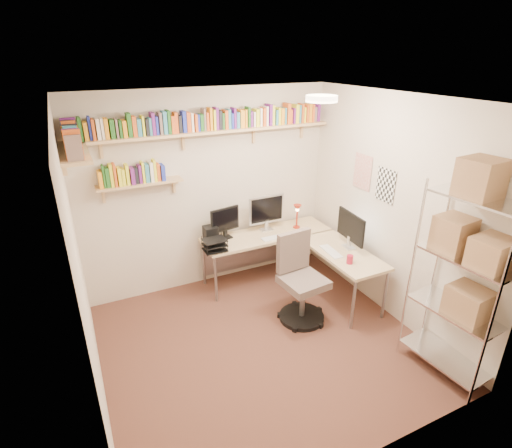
# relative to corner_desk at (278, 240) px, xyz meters

# --- Properties ---
(ground) EXTENTS (3.20, 3.20, 0.00)m
(ground) POSITION_rel_corner_desk_xyz_m (-0.69, -0.96, -0.66)
(ground) COLOR #4E2C21
(ground) RESTS_ON ground
(room_shell) EXTENTS (3.24, 3.04, 2.52)m
(room_shell) POSITION_rel_corner_desk_xyz_m (-0.69, -0.96, 0.89)
(room_shell) COLOR beige
(room_shell) RESTS_ON ground
(wall_shelves) EXTENTS (3.12, 1.09, 0.80)m
(wall_shelves) POSITION_rel_corner_desk_xyz_m (-1.12, 0.33, 1.37)
(wall_shelves) COLOR #D8AF7A
(wall_shelves) RESTS_ON ground
(corner_desk) EXTENTS (1.78, 1.70, 1.15)m
(corner_desk) POSITION_rel_corner_desk_xyz_m (0.00, 0.00, 0.00)
(corner_desk) COLOR #D1C387
(corner_desk) RESTS_ON ground
(office_chair) EXTENTS (0.54, 0.55, 1.03)m
(office_chair) POSITION_rel_corner_desk_xyz_m (-0.09, -0.72, -0.22)
(office_chair) COLOR black
(office_chair) RESTS_ON ground
(wire_rack) EXTENTS (0.47, 0.84, 2.10)m
(wire_rack) POSITION_rel_corner_desk_xyz_m (0.73, -2.07, 0.65)
(wire_rack) COLOR silver
(wire_rack) RESTS_ON ground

